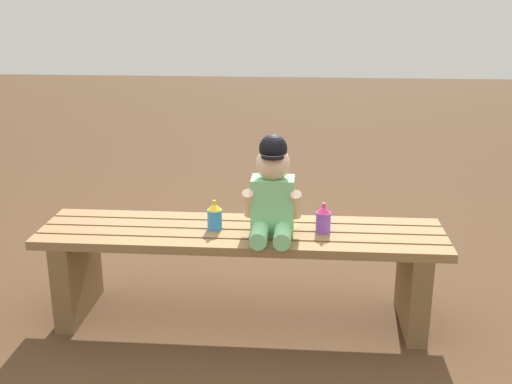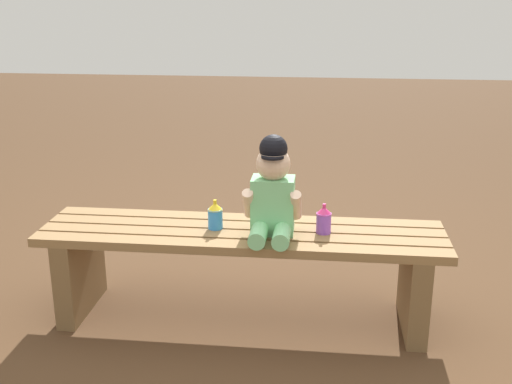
# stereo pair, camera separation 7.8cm
# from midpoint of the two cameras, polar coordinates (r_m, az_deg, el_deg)

# --- Properties ---
(ground_plane) EXTENTS (16.00, 16.00, 0.00)m
(ground_plane) POSITION_cam_midpoint_polar(r_m,az_deg,el_deg) (2.76, -0.41, -11.29)
(ground_plane) COLOR #4C331E
(park_bench) EXTENTS (1.66, 0.39, 0.41)m
(park_bench) POSITION_cam_midpoint_polar(r_m,az_deg,el_deg) (2.64, -0.42, -5.95)
(park_bench) COLOR olive
(park_bench) RESTS_ON ground_plane
(child_figure) EXTENTS (0.23, 0.27, 0.40)m
(child_figure) POSITION_cam_midpoint_polar(r_m,az_deg,el_deg) (2.49, 2.42, -0.01)
(child_figure) COLOR #7FCC8C
(child_figure) RESTS_ON park_bench
(sippy_cup_left) EXTENTS (0.06, 0.06, 0.12)m
(sippy_cup_left) POSITION_cam_midpoint_polar(r_m,az_deg,el_deg) (2.58, -2.84, -2.10)
(sippy_cup_left) COLOR #338CE5
(sippy_cup_left) RESTS_ON park_bench
(sippy_cup_right) EXTENTS (0.06, 0.06, 0.12)m
(sippy_cup_right) POSITION_cam_midpoint_polar(r_m,az_deg,el_deg) (2.55, 7.03, -2.46)
(sippy_cup_right) COLOR #8C4CCC
(sippy_cup_right) RESTS_ON park_bench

